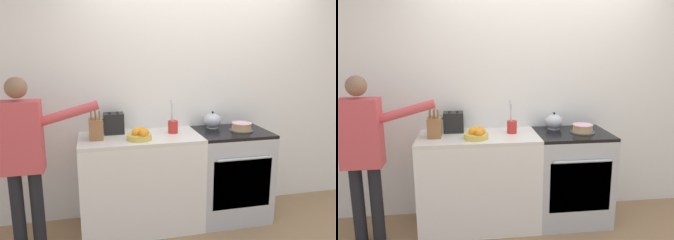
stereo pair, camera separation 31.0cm
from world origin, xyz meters
TOP-DOWN VIEW (x-y plane):
  - ground_plane at (0.00, 0.00)m, footprint 16.00×16.00m
  - wall_back at (0.00, 0.61)m, footprint 8.00×0.04m
  - counter_cabinet at (-0.65, 0.29)m, footprint 1.15×0.59m
  - stove_range at (0.29, 0.29)m, footprint 0.72×0.62m
  - layer_cake at (0.38, 0.27)m, footprint 0.24×0.24m
  - tea_kettle at (0.14, 0.46)m, footprint 0.22×0.18m
  - knife_block at (-1.05, 0.29)m, footprint 0.12×0.17m
  - utensil_crock at (-0.32, 0.34)m, footprint 0.10×0.10m
  - fruit_bowl at (-0.67, 0.18)m, footprint 0.23×0.23m
  - toaster at (-0.88, 0.46)m, footprint 0.21×0.15m
  - person_baker at (-1.65, 0.12)m, footprint 0.90×0.20m

SIDE VIEW (x-z plane):
  - ground_plane at x=0.00m, z-range 0.00..0.00m
  - counter_cabinet at x=-0.65m, z-range 0.00..0.93m
  - stove_range at x=0.29m, z-range 0.00..0.93m
  - person_baker at x=-1.65m, z-range 0.14..1.66m
  - layer_cake at x=0.38m, z-range 0.92..1.01m
  - fruit_bowl at x=-0.67m, z-range 0.92..1.03m
  - utensil_crock at x=-0.32m, z-range 0.83..1.16m
  - tea_kettle at x=0.14m, z-range 0.91..1.09m
  - knife_block at x=-1.05m, z-range 0.88..1.17m
  - toaster at x=-0.88m, z-range 0.93..1.13m
  - wall_back at x=0.00m, z-range 0.00..2.60m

